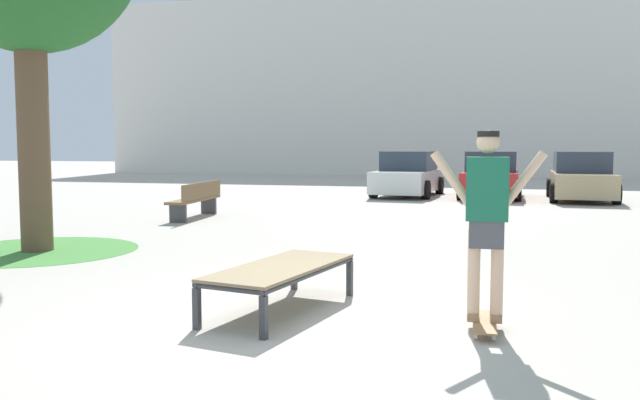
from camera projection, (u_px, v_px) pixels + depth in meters
The scene contains 10 objects.
ground_plane at pixel (292, 319), 6.20m from camera, with size 120.00×120.00×0.00m, color #B2AA9E.
building_facade at pixel (410, 86), 38.11m from camera, with size 36.96×4.00×10.47m, color silver.
skate_box at pixel (281, 270), 6.50m from camera, with size 1.11×2.01×0.46m.
skateboard at pixel (484, 323), 5.80m from camera, with size 0.23×0.81×0.09m.
skater at pixel (487, 212), 5.72m from camera, with size 1.00×0.29×1.69m.
grass_patch_near_left at pixel (38, 250), 10.33m from camera, with size 3.10×3.10×0.01m, color #47893D.
car_white at pixel (408, 175), 21.91m from camera, with size 2.17×4.32×1.50m.
car_red at pixel (491, 176), 21.15m from camera, with size 2.03×4.25×1.50m.
car_tan at pixel (581, 178), 20.10m from camera, with size 2.04×4.26×1.50m.
park_bench at pixel (196, 199), 15.04m from camera, with size 0.64×2.43×0.83m.
Camera 1 is at (1.84, -5.80, 1.64)m, focal length 36.48 mm.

